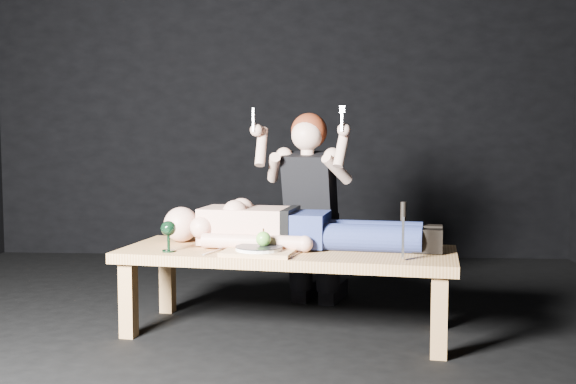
% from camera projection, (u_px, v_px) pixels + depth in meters
% --- Properties ---
extents(ground, '(5.00, 5.00, 0.00)m').
position_uv_depth(ground, '(238.00, 339.00, 3.51)').
color(ground, black).
rests_on(ground, ground).
extents(back_wall, '(5.00, 0.00, 5.00)m').
position_uv_depth(back_wall, '(278.00, 84.00, 5.87)').
color(back_wall, black).
rests_on(back_wall, ground).
extents(table, '(1.83, 0.91, 0.45)m').
position_uv_depth(table, '(287.00, 291.00, 3.61)').
color(table, tan).
rests_on(table, ground).
extents(lying_man, '(1.73, 0.75, 0.25)m').
position_uv_depth(lying_man, '(301.00, 223.00, 3.67)').
color(lying_man, tan).
rests_on(lying_man, table).
extents(kneeling_woman, '(0.82, 0.88, 1.22)m').
position_uv_depth(kneeling_woman, '(313.00, 207.00, 4.20)').
color(kneeling_woman, black).
rests_on(kneeling_woman, ground).
extents(serving_tray, '(0.39, 0.31, 0.02)m').
position_uv_depth(serving_tray, '(259.00, 252.00, 3.43)').
color(serving_tray, tan).
rests_on(serving_tray, table).
extents(plate, '(0.27, 0.27, 0.02)m').
position_uv_depth(plate, '(259.00, 248.00, 3.43)').
color(plate, white).
rests_on(plate, serving_tray).
extents(apple, '(0.08, 0.08, 0.08)m').
position_uv_depth(apple, '(263.00, 239.00, 3.43)').
color(apple, green).
rests_on(apple, plate).
extents(goblet, '(0.09, 0.09, 0.16)m').
position_uv_depth(goblet, '(169.00, 236.00, 3.50)').
color(goblet, black).
rests_on(goblet, table).
extents(fork_flat, '(0.07, 0.18, 0.01)m').
position_uv_depth(fork_flat, '(212.00, 252.00, 3.49)').
color(fork_flat, '#B2B2B7').
rests_on(fork_flat, table).
extents(knife_flat, '(0.07, 0.18, 0.01)m').
position_uv_depth(knife_flat, '(294.00, 255.00, 3.41)').
color(knife_flat, '#B2B2B7').
rests_on(knife_flat, table).
extents(spoon_flat, '(0.07, 0.18, 0.01)m').
position_uv_depth(spoon_flat, '(289.00, 252.00, 3.49)').
color(spoon_flat, '#B2B2B7').
rests_on(spoon_flat, table).
extents(carving_knife, '(0.04, 0.05, 0.28)m').
position_uv_depth(carving_knife, '(403.00, 231.00, 3.26)').
color(carving_knife, '#B2B2B7').
rests_on(carving_knife, table).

